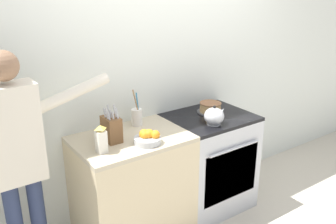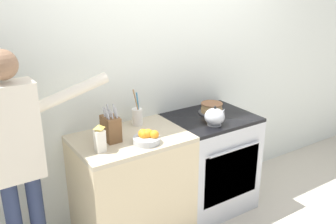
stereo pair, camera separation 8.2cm
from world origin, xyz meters
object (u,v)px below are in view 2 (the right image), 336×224
Objects in this scene: stove_range at (209,162)px; tea_kettle at (215,117)px; knife_block at (111,128)px; fruit_bowl at (147,137)px; layer_cake at (212,108)px; utensil_crock at (137,116)px; milk_carton at (100,139)px; person_baker at (17,150)px.

tea_kettle is (-0.11, -0.17, 0.54)m from stove_range.
knife_block is 0.29m from fruit_bowl.
knife_block reaches higher than tea_kettle.
utensil_crock is (-0.72, 0.12, 0.03)m from layer_cake.
layer_cake is at bearing -9.25° from utensil_crock.
utensil_crock reaches higher than layer_cake.
layer_cake is 1.21m from milk_carton.
milk_carton reaches higher than stove_range.
utensil_crock is at bearing 146.80° from tea_kettle.
tea_kettle is at bearing -12.49° from knife_block.
fruit_bowl is at bearing -42.93° from knife_block.
stove_range is at bearing 12.21° from fruit_bowl.
fruit_bowl is at bearing -107.84° from utensil_crock.
person_baker is (-1.01, -0.16, 0.02)m from utensil_crock.
milk_carton is (-1.19, -0.19, 0.06)m from layer_cake.
tea_kettle is at bearing -0.10° from fruit_bowl.
person_baker reaches higher than knife_block.
fruit_bowl is (-0.12, -0.36, -0.03)m from utensil_crock.
fruit_bowl is (-0.84, -0.24, 0.00)m from layer_cake.
person_baker is at bearing 179.56° from knife_block.
fruit_bowl reaches higher than layer_cake.
knife_block is (-0.98, 0.02, 0.56)m from stove_range.
milk_carton is (-0.47, -0.30, 0.02)m from utensil_crock.
knife_block reaches higher than fruit_bowl.
fruit_bowl is (-0.67, 0.00, -0.03)m from tea_kettle.
layer_cake is at bearing 50.27° from stove_range.
person_baker is (-1.56, 0.20, 0.03)m from tea_kettle.
tea_kettle is 1.01× the size of milk_carton.
stove_range is 1.13m from knife_block.
utensil_crock reaches higher than milk_carton.
layer_cake is 0.87m from fruit_bowl.
person_baker reaches higher than fruit_bowl.
stove_range is 4.41× the size of milk_carton.
knife_block is (-1.04, -0.05, 0.06)m from layer_cake.
tea_kettle is 0.73× the size of knife_block.
knife_block is 0.36m from utensil_crock.
stove_range is at bearing 5.59° from milk_carton.
person_baker is at bearing 165.38° from milk_carton.
layer_cake is at bearing 8.85° from milk_carton.
person_baker is at bearing 178.96° from stove_range.
tea_kettle is at bearing -33.20° from utensil_crock.
fruit_bowl is at bearing -9.01° from milk_carton.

